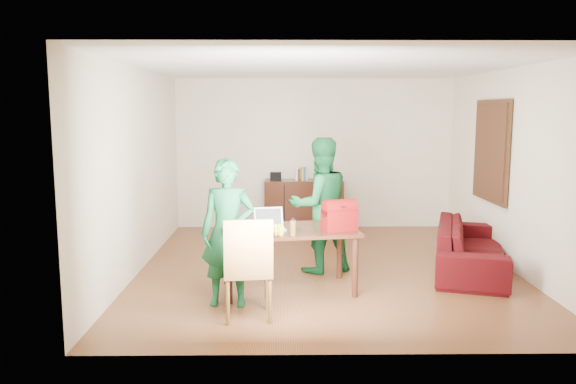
{
  "coord_description": "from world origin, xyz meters",
  "views": [
    {
      "loc": [
        -0.6,
        -7.43,
        2.13
      ],
      "look_at": [
        -0.52,
        -0.74,
        1.16
      ],
      "focal_mm": 35.0,
      "sensor_mm": 36.0,
      "label": 1
    }
  ],
  "objects_px": {
    "red_bag": "(339,218)",
    "sofa": "(471,247)",
    "person_far": "(320,205)",
    "bottle": "(293,227)",
    "chair": "(248,289)",
    "person_near": "(228,233)",
    "table": "(288,236)",
    "laptop": "(270,226)"
  },
  "relations": [
    {
      "from": "table",
      "to": "person_near",
      "type": "relative_size",
      "value": 1.05
    },
    {
      "from": "bottle",
      "to": "red_bag",
      "type": "height_order",
      "value": "red_bag"
    },
    {
      "from": "red_bag",
      "to": "sofa",
      "type": "bearing_deg",
      "value": 7.53
    },
    {
      "from": "table",
      "to": "chair",
      "type": "height_order",
      "value": "chair"
    },
    {
      "from": "person_far",
      "to": "laptop",
      "type": "bearing_deg",
      "value": 32.9
    },
    {
      "from": "person_near",
      "to": "bottle",
      "type": "relative_size",
      "value": 8.45
    },
    {
      "from": "chair",
      "to": "person_far",
      "type": "xyz_separation_m",
      "value": [
        0.86,
        1.73,
        0.58
      ]
    },
    {
      "from": "laptop",
      "to": "red_bag",
      "type": "height_order",
      "value": "red_bag"
    },
    {
      "from": "person_near",
      "to": "person_far",
      "type": "xyz_separation_m",
      "value": [
        1.09,
        1.31,
        0.08
      ]
    },
    {
      "from": "table",
      "to": "red_bag",
      "type": "xyz_separation_m",
      "value": [
        0.6,
        -0.08,
        0.23
      ]
    },
    {
      "from": "table",
      "to": "sofa",
      "type": "height_order",
      "value": "table"
    },
    {
      "from": "person_near",
      "to": "person_far",
      "type": "height_order",
      "value": "person_far"
    },
    {
      "from": "chair",
      "to": "sofa",
      "type": "bearing_deg",
      "value": 24.43
    },
    {
      "from": "table",
      "to": "bottle",
      "type": "relative_size",
      "value": 8.88
    },
    {
      "from": "person_near",
      "to": "red_bag",
      "type": "distance_m",
      "value": 1.33
    },
    {
      "from": "laptop",
      "to": "bottle",
      "type": "bearing_deg",
      "value": -58.87
    },
    {
      "from": "chair",
      "to": "person_near",
      "type": "relative_size",
      "value": 0.66
    },
    {
      "from": "bottle",
      "to": "chair",
      "type": "bearing_deg",
      "value": -130.28
    },
    {
      "from": "person_near",
      "to": "red_bag",
      "type": "height_order",
      "value": "person_near"
    },
    {
      "from": "person_near",
      "to": "bottle",
      "type": "xyz_separation_m",
      "value": [
        0.71,
        0.14,
        0.03
      ]
    },
    {
      "from": "table",
      "to": "laptop",
      "type": "xyz_separation_m",
      "value": [
        -0.21,
        -0.05,
        0.14
      ]
    },
    {
      "from": "table",
      "to": "sofa",
      "type": "bearing_deg",
      "value": 10.38
    },
    {
      "from": "person_far",
      "to": "laptop",
      "type": "xyz_separation_m",
      "value": [
        -0.64,
        -0.87,
        -0.1
      ]
    },
    {
      "from": "table",
      "to": "person_far",
      "type": "distance_m",
      "value": 0.95
    },
    {
      "from": "chair",
      "to": "red_bag",
      "type": "xyz_separation_m",
      "value": [
        1.02,
        0.84,
        0.58
      ]
    },
    {
      "from": "laptop",
      "to": "sofa",
      "type": "distance_m",
      "value": 2.86
    },
    {
      "from": "chair",
      "to": "bottle",
      "type": "relative_size",
      "value": 5.58
    },
    {
      "from": "person_far",
      "to": "bottle",
      "type": "bearing_deg",
      "value": 51.23
    },
    {
      "from": "red_bag",
      "to": "table",
      "type": "bearing_deg",
      "value": 153.95
    },
    {
      "from": "person_far",
      "to": "table",
      "type": "bearing_deg",
      "value": 41.45
    },
    {
      "from": "chair",
      "to": "red_bag",
      "type": "relative_size",
      "value": 2.8
    },
    {
      "from": "person_far",
      "to": "laptop",
      "type": "distance_m",
      "value": 1.08
    },
    {
      "from": "chair",
      "to": "person_far",
      "type": "relative_size",
      "value": 0.6
    },
    {
      "from": "person_far",
      "to": "red_bag",
      "type": "height_order",
      "value": "person_far"
    },
    {
      "from": "table",
      "to": "chair",
      "type": "bearing_deg",
      "value": -123.03
    },
    {
      "from": "table",
      "to": "sofa",
      "type": "xyz_separation_m",
      "value": [
        2.47,
        0.82,
        -0.34
      ]
    },
    {
      "from": "person_near",
      "to": "red_bag",
      "type": "bearing_deg",
      "value": 21.71
    },
    {
      "from": "person_far",
      "to": "red_bag",
      "type": "distance_m",
      "value": 0.91
    },
    {
      "from": "chair",
      "to": "bottle",
      "type": "bearing_deg",
      "value": 43.14
    },
    {
      "from": "laptop",
      "to": "sofa",
      "type": "height_order",
      "value": "laptop"
    },
    {
      "from": "person_far",
      "to": "red_bag",
      "type": "xyz_separation_m",
      "value": [
        0.17,
        -0.9,
        -0.0
      ]
    },
    {
      "from": "table",
      "to": "bottle",
      "type": "bearing_deg",
      "value": -90.3
    }
  ]
}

